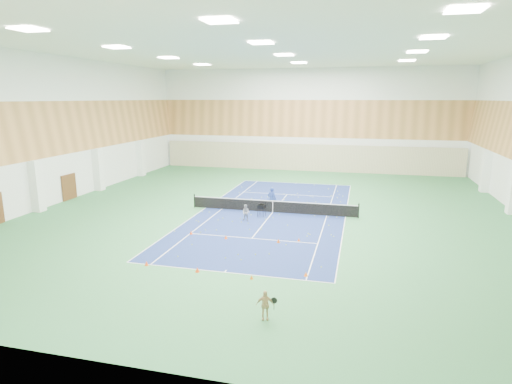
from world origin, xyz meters
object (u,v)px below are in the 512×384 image
coach (272,199)px  child_court (246,213)px  child_apron (265,305)px  tennis_net (273,206)px  ball_cart (262,210)px

coach → child_court: 3.46m
child_court → child_apron: (4.40, -13.29, 0.02)m
child_court → child_apron: child_apron is taller
tennis_net → child_court: size_ratio=10.88×
child_court → ball_cart: (0.82, 1.37, -0.13)m
child_court → ball_cart: bearing=64.0°
ball_cart → coach: bearing=87.2°
tennis_net → child_court: child_court is taller
tennis_net → coach: bearing=109.1°
coach → ball_cart: bearing=77.0°
coach → child_apron: 16.83m
coach → ball_cart: coach is taller
tennis_net → child_court: (-1.40, -2.63, 0.04)m
ball_cart → tennis_net: bearing=73.8°
tennis_net → child_apron: (3.00, -15.92, 0.06)m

